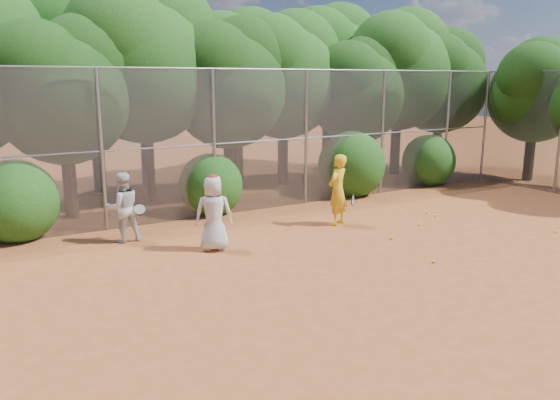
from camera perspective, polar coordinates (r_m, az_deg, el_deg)
ground at (r=11.05m, az=11.26°, el=-7.42°), size 80.00×80.00×0.00m
fence_back at (r=15.40m, az=-3.89°, el=6.25°), size 20.05×0.09×4.03m
tree_2 at (r=15.70m, az=-21.70°, el=11.14°), size 3.99×3.47×5.47m
tree_3 at (r=17.28m, az=-14.03°, el=14.37°), size 4.89×4.26×6.70m
tree_4 at (r=17.61m, az=-5.37°, el=12.56°), size 4.19×3.64×5.73m
tree_5 at (r=19.52m, az=0.39°, el=13.45°), size 4.51×3.92×6.17m
tree_6 at (r=20.12m, az=8.12°, el=11.65°), size 3.86×3.36×5.29m
tree_7 at (r=22.23m, az=12.37°, el=13.65°), size 4.77×4.14×6.53m
tree_8 at (r=23.42m, az=16.49°, el=12.22°), size 4.25×3.70×5.82m
tree_10 at (r=19.16m, az=-19.01°, el=14.55°), size 5.15×4.48×7.06m
tree_11 at (r=20.44m, az=-4.47°, el=13.70°), size 4.64×4.03×6.35m
tree_12 at (r=23.31m, az=5.11°, el=14.39°), size 5.02×4.37×6.88m
tree_13 at (r=22.44m, az=25.20°, el=10.69°), size 3.86×3.36×5.29m
bush_0 at (r=14.25m, az=-25.98°, el=0.21°), size 2.00×2.00×2.00m
bush_1 at (r=15.47m, az=-7.24°, el=1.89°), size 1.80×1.80×1.80m
bush_2 at (r=17.99m, az=7.50°, el=4.01°), size 2.20×2.20×2.20m
bush_3 at (r=20.35m, az=15.28°, el=4.23°), size 1.90×1.90×1.90m
player_yellow at (r=14.18m, az=6.05°, el=1.05°), size 0.88×0.69×1.85m
player_teen at (r=12.08m, az=-6.94°, el=-1.34°), size 0.97×0.82×1.71m
player_white at (r=13.15m, az=-16.10°, el=-0.74°), size 0.88×0.76×1.64m
ball_0 at (r=14.61m, az=14.32°, el=-2.51°), size 0.07×0.07×0.07m
ball_1 at (r=16.01m, az=15.07°, el=-1.26°), size 0.07×0.07×0.07m
ball_2 at (r=11.78m, az=15.75°, el=-6.21°), size 0.07×0.07×0.07m
ball_3 at (r=15.16m, az=26.87°, el=-2.96°), size 0.07×0.07×0.07m
ball_4 at (r=13.26m, az=11.58°, el=-3.90°), size 0.07×0.07×0.07m
ball_5 at (r=15.71m, az=15.93°, el=-1.56°), size 0.07×0.07×0.07m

